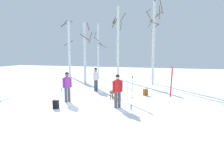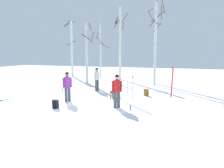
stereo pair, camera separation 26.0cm
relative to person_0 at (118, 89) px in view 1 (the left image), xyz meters
The scene contains 19 objects.
ground_plane 1.82m from the person_0, 168.11° to the right, with size 60.00×60.00×0.00m, color white.
person_0 is the anchor object (origin of this frame).
person_1 5.00m from the person_0, 124.35° to the left, with size 0.34×0.49×1.72m.
person_2 3.11m from the person_0, behind, with size 0.43×0.36×1.72m.
dog 2.18m from the person_0, 114.42° to the left, with size 0.22×0.89×0.57m.
ski_pair_planted_0 4.29m from the person_0, 54.15° to the left, with size 0.14×0.21×1.93m.
ski_pair_planted_1 1.24m from the person_0, 78.43° to the left, with size 0.02×0.27×1.91m.
ski_pair_lying_0 6.99m from the person_0, behind, with size 0.28×1.74×0.05m.
ski_poles_0 2.30m from the person_0, 82.71° to the left, with size 0.07×0.21×1.39m.
backpack_0 3.77m from the person_0, 75.93° to the left, with size 0.34×0.33×0.44m.
backpack_1 3.19m from the person_0, 159.57° to the right, with size 0.27×0.30×0.44m.
water_bottle_0 6.25m from the person_0, 147.43° to the left, with size 0.06×0.06×0.26m.
water_bottle_1 1.14m from the person_0, ahead, with size 0.06×0.06×0.23m.
birch_tree_0 15.73m from the person_0, 127.42° to the left, with size 1.18×1.60×6.62m.
birch_tree_1 13.10m from the person_0, 115.29° to the left, with size 1.38×1.36×5.93m.
birch_tree_2 9.53m from the person_0, 124.41° to the left, with size 1.04×1.41×5.46m.
birch_tree_3 12.12m from the person_0, 105.76° to the left, with size 1.50×1.27×7.42m.
birch_tree_4 9.93m from the person_0, 85.80° to the left, with size 1.15×1.26×7.90m.
birch_tree_5 8.79m from the person_0, 84.64° to the left, with size 1.37×1.38×6.90m.
Camera 1 is at (4.37, -9.79, 2.78)m, focal length 33.89 mm.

